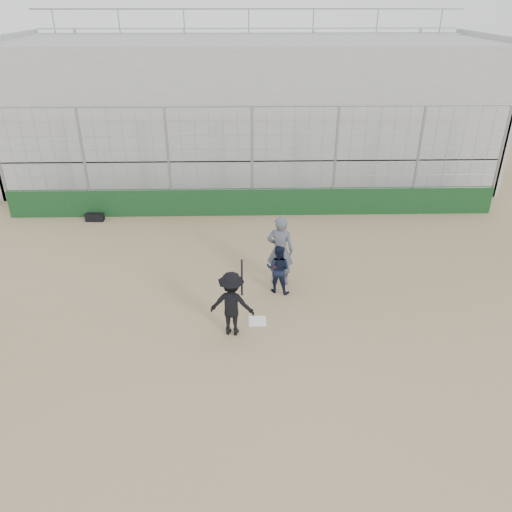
{
  "coord_description": "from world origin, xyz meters",
  "views": [
    {
      "loc": [
        -0.29,
        -10.45,
        7.37
      ],
      "look_at": [
        0.0,
        1.4,
        1.15
      ],
      "focal_mm": 35.0,
      "sensor_mm": 36.0,
      "label": 1
    }
  ],
  "objects_px": {
    "batter_at_plate": "(232,304)",
    "catcher_crouched": "(278,276)",
    "equipment_bag": "(95,217)",
    "umpire": "(280,254)"
  },
  "relations": [
    {
      "from": "batter_at_plate",
      "to": "umpire",
      "type": "xyz_separation_m",
      "value": [
        1.31,
        2.37,
        0.1
      ]
    },
    {
      "from": "catcher_crouched",
      "to": "equipment_bag",
      "type": "relative_size",
      "value": 1.51
    },
    {
      "from": "batter_at_plate",
      "to": "catcher_crouched",
      "type": "xyz_separation_m",
      "value": [
        1.23,
        1.86,
        -0.34
      ]
    },
    {
      "from": "umpire",
      "to": "batter_at_plate",
      "type": "bearing_deg",
      "value": 74.01
    },
    {
      "from": "catcher_crouched",
      "to": "batter_at_plate",
      "type": "bearing_deg",
      "value": -123.46
    },
    {
      "from": "equipment_bag",
      "to": "batter_at_plate",
      "type": "bearing_deg",
      "value": -53.43
    },
    {
      "from": "batter_at_plate",
      "to": "umpire",
      "type": "relative_size",
      "value": 0.98
    },
    {
      "from": "catcher_crouched",
      "to": "equipment_bag",
      "type": "height_order",
      "value": "catcher_crouched"
    },
    {
      "from": "umpire",
      "to": "equipment_bag",
      "type": "xyz_separation_m",
      "value": [
        -6.48,
        4.6,
        -0.79
      ]
    },
    {
      "from": "batter_at_plate",
      "to": "equipment_bag",
      "type": "height_order",
      "value": "batter_at_plate"
    }
  ]
}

